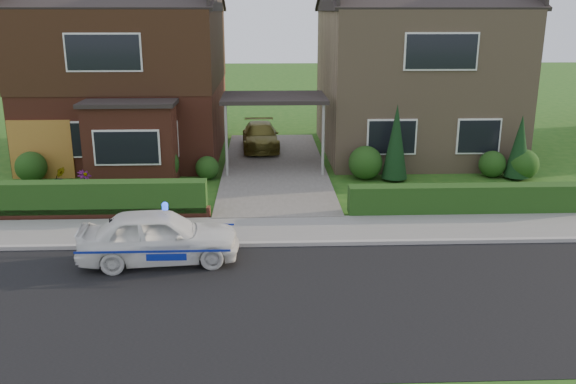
{
  "coord_description": "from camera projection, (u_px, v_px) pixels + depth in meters",
  "views": [
    {
      "loc": [
        -0.38,
        -11.4,
        5.74
      ],
      "look_at": [
        0.22,
        3.5,
        1.31
      ],
      "focal_mm": 38.0,
      "sensor_mm": 36.0,
      "label": 1
    }
  ],
  "objects": [
    {
      "name": "shrub_right_near",
      "position": [
        365.0,
        163.0,
        21.53
      ],
      "size": [
        1.2,
        1.2,
        1.2
      ],
      "primitive_type": "sphere",
      "color": "#153410",
      "rests_on": "ground"
    },
    {
      "name": "shrub_right_mid",
      "position": [
        492.0,
        164.0,
        21.83
      ],
      "size": [
        0.96,
        0.96,
        0.96
      ],
      "primitive_type": "sphere",
      "color": "#153410",
      "rests_on": "ground"
    },
    {
      "name": "potted_plant_b",
      "position": [
        59.0,
        179.0,
        20.27
      ],
      "size": [
        0.54,
        0.5,
        0.78
      ],
      "primitive_type": "imported",
      "rotation": [
        0.0,
        0.0,
        0.48
      ],
      "color": "gray",
      "rests_on": "ground"
    },
    {
      "name": "potted_plant_c",
      "position": [
        85.0,
        185.0,
        19.44
      ],
      "size": [
        0.66,
        0.66,
        0.86
      ],
      "primitive_type": "imported",
      "rotation": [
        0.0,
        0.0,
        1.02
      ],
      "color": "gray",
      "rests_on": "ground"
    },
    {
      "name": "house_left",
      "position": [
        129.0,
        61.0,
        24.58
      ],
      "size": [
        7.5,
        9.53,
        7.25
      ],
      "color": "brown",
      "rests_on": "ground"
    },
    {
      "name": "shrub_right_far",
      "position": [
        523.0,
        164.0,
        21.57
      ],
      "size": [
        1.08,
        1.08,
        1.08
      ],
      "primitive_type": "sphere",
      "color": "#153410",
      "rests_on": "ground"
    },
    {
      "name": "house_right",
      "position": [
        413.0,
        64.0,
        25.15
      ],
      "size": [
        7.5,
        8.06,
        7.25
      ],
      "color": "#917559",
      "rests_on": "ground"
    },
    {
      "name": "carport_link",
      "position": [
        274.0,
        99.0,
        22.3
      ],
      "size": [
        3.8,
        3.0,
        2.77
      ],
      "color": "black",
      "rests_on": "ground"
    },
    {
      "name": "hedge_left",
      "position": [
        77.0,
        219.0,
        17.57
      ],
      "size": [
        7.5,
        0.55,
        0.9
      ],
      "primitive_type": "cube",
      "color": "#153410",
      "rests_on": "ground"
    },
    {
      "name": "shrub_left_far",
      "position": [
        31.0,
        167.0,
        21.19
      ],
      "size": [
        1.08,
        1.08,
        1.08
      ],
      "primitive_type": "sphere",
      "color": "#153410",
      "rests_on": "ground"
    },
    {
      "name": "kerb",
      "position": [
        280.0,
        244.0,
        15.47
      ],
      "size": [
        60.0,
        0.16,
        0.12
      ],
      "primitive_type": "cube",
      "color": "#9E9993",
      "rests_on": "ground"
    },
    {
      "name": "sidewalk",
      "position": [
        279.0,
        230.0,
        16.48
      ],
      "size": [
        60.0,
        2.0,
        0.1
      ],
      "primitive_type": "cube",
      "color": "slate",
      "rests_on": "ground"
    },
    {
      "name": "potted_plant_a",
      "position": [
        168.0,
        198.0,
        18.07
      ],
      "size": [
        0.51,
        0.41,
        0.84
      ],
      "primitive_type": "imported",
      "rotation": [
        0.0,
        0.0,
        0.29
      ],
      "color": "gray",
      "rests_on": "ground"
    },
    {
      "name": "conifer_a",
      "position": [
        396.0,
        144.0,
        21.17
      ],
      "size": [
        0.9,
        0.9,
        2.6
      ],
      "primitive_type": "cone",
      "color": "black",
      "rests_on": "ground"
    },
    {
      "name": "police_car",
      "position": [
        159.0,
        237.0,
        14.35
      ],
      "size": [
        3.45,
        3.87,
        1.44
      ],
      "rotation": [
        0.0,
        0.0,
        1.67
      ],
      "color": "white",
      "rests_on": "ground"
    },
    {
      "name": "shrub_left_near",
      "position": [
        207.0,
        168.0,
        21.55
      ],
      "size": [
        0.84,
        0.84,
        0.84
      ],
      "primitive_type": "sphere",
      "color": "#153410",
      "rests_on": "ground"
    },
    {
      "name": "shrub_left_mid",
      "position": [
        160.0,
        164.0,
        21.14
      ],
      "size": [
        1.32,
        1.32,
        1.32
      ],
      "primitive_type": "sphere",
      "color": "#153410",
      "rests_on": "ground"
    },
    {
      "name": "dwarf_wall",
      "position": [
        75.0,
        214.0,
        17.37
      ],
      "size": [
        7.7,
        0.25,
        0.36
      ],
      "primitive_type": "cube",
      "color": "brown",
      "rests_on": "ground"
    },
    {
      "name": "conifer_b",
      "position": [
        519.0,
        149.0,
        21.4
      ],
      "size": [
        0.9,
        0.9,
        2.2
      ],
      "primitive_type": "cone",
      "color": "black",
      "rests_on": "ground"
    },
    {
      "name": "driveway",
      "position": [
        274.0,
        167.0,
        23.09
      ],
      "size": [
        3.8,
        12.0,
        0.12
      ],
      "primitive_type": "cube",
      "color": "#666059",
      "rests_on": "ground"
    },
    {
      "name": "hedge_right",
      "position": [
        475.0,
        214.0,
        17.92
      ],
      "size": [
        7.5,
        0.55,
        0.8
      ],
      "primitive_type": "cube",
      "color": "#153410",
      "rests_on": "ground"
    },
    {
      "name": "garage_door",
      "position": [
        41.0,
        150.0,
        21.49
      ],
      "size": [
        2.2,
        0.1,
        2.1
      ],
      "primitive_type": "cube",
      "color": "#8E611F",
      "rests_on": "ground"
    },
    {
      "name": "road",
      "position": [
        284.0,
        301.0,
        12.57
      ],
      "size": [
        60.0,
        6.0,
        0.02
      ],
      "primitive_type": "cube",
      "color": "black",
      "rests_on": "ground"
    },
    {
      "name": "ground",
      "position": [
        284.0,
        301.0,
        12.57
      ],
      "size": [
        120.0,
        120.0,
        0.0
      ],
      "primitive_type": "plane",
      "color": "#1D5015",
      "rests_on": "ground"
    },
    {
      "name": "driveway_car",
      "position": [
        260.0,
        136.0,
        25.84
      ],
      "size": [
        1.66,
        3.75,
        1.07
      ],
      "primitive_type": "imported",
      "rotation": [
        0.0,
        0.0,
        0.04
      ],
      "color": "brown",
      "rests_on": "driveway"
    }
  ]
}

